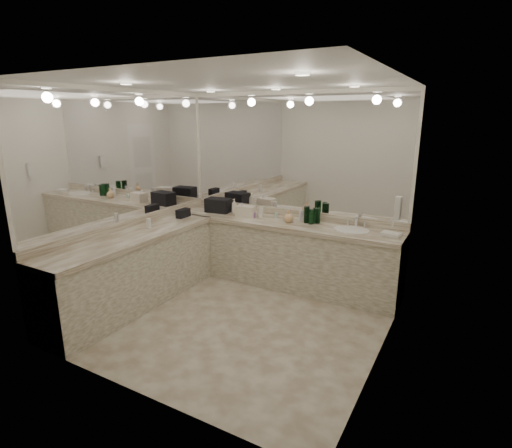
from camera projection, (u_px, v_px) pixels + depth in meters
The scene contains 38 objects.
floor at pixel (237, 319), 4.63m from camera, with size 3.20×3.20×0.00m, color beige.
ceiling at pixel (233, 82), 3.95m from camera, with size 3.20×3.20×0.00m, color white.
wall_back at pixel (292, 188), 5.55m from camera, with size 3.20×0.02×2.60m, color silver.
wall_left at pixel (128, 196), 5.04m from camera, with size 0.02×3.00×2.60m, color silver.
wall_right at pixel (388, 229), 3.54m from camera, with size 0.02×3.00×2.60m, color silver.
vanity_back_base at pixel (282, 254), 5.53m from camera, with size 3.20×0.60×0.84m, color beige.
vanity_back_top at pixel (282, 223), 5.41m from camera, with size 3.20×0.64×0.06m, color beige.
vanity_left_base at pixel (133, 273), 4.88m from camera, with size 0.60×2.40×0.84m, color beige.
vanity_left_top at pixel (131, 238), 4.75m from camera, with size 0.64×2.42×0.06m, color beige.
backsplash_back at pixel (291, 213), 5.63m from camera, with size 3.20×0.04×0.10m, color beige.
backsplash_left at pixel (131, 223), 5.12m from camera, with size 0.04×3.00×0.10m, color beige.
mirror_back at pixel (293, 154), 5.42m from camera, with size 3.12×0.01×1.55m, color white.
mirror_left at pixel (125, 158), 4.91m from camera, with size 0.01×2.92×1.55m, color white.
sink at pixel (351, 231), 4.96m from camera, with size 0.44×0.44×0.03m, color white.
faucet at pixel (356, 221), 5.12m from camera, with size 0.24×0.16×0.14m, color silver.
wall_phone at pixel (398, 208), 4.14m from camera, with size 0.06×0.10×0.24m, color white.
door at pixel (371, 274), 3.19m from camera, with size 0.02×0.82×2.10m, color white.
black_toiletry_bag at pixel (218, 205), 5.89m from camera, with size 0.36×0.22×0.20m, color black.
black_bag_spill at pixel (183, 213), 5.58m from camera, with size 0.10×0.21×0.12m, color black.
cream_cosmetic_case at pixel (246, 211), 5.63m from camera, with size 0.26×0.16×0.15m, color beige.
hand_towel at pixel (391, 234), 4.72m from camera, with size 0.22×0.15×0.04m, color white.
lotion_left at pixel (149, 224), 5.01m from camera, with size 0.06×0.06×0.13m, color white.
soap_bottle_a at pixel (234, 206), 5.78m from camera, with size 0.08×0.08×0.22m, color white.
soap_bottle_b at pixel (242, 209), 5.64m from camera, with size 0.08×0.09×0.19m, color silver.
soap_bottle_c at pixel (289, 216), 5.31m from camera, with size 0.13×0.13×0.17m, color #DCAF7C.
green_bottle_0 at pixel (318, 216), 5.26m from camera, with size 0.06×0.06×0.20m, color #134F23.
green_bottle_1 at pixel (316, 216), 5.27m from camera, with size 0.07×0.07×0.20m, color #134F23.
green_bottle_2 at pixel (307, 214), 5.31m from camera, with size 0.07×0.07×0.22m, color #134F23.
green_bottle_3 at pixel (306, 215), 5.27m from camera, with size 0.06×0.06×0.22m, color #134F23.
green_bottle_4 at pixel (311, 217), 5.22m from camera, with size 0.07×0.07×0.20m, color #134F23.
amenity_bottle_0 at pixel (243, 213), 5.67m from camera, with size 0.06×0.06×0.07m, color silver.
amenity_bottle_1 at pixel (291, 218), 5.36m from camera, with size 0.05×0.05×0.09m, color white.
amenity_bottle_2 at pixel (261, 212), 5.61m from camera, with size 0.06×0.06×0.13m, color white.
amenity_bottle_3 at pixel (301, 216), 5.41m from camera, with size 0.05×0.05×0.14m, color silver.
amenity_bottle_4 at pixel (241, 212), 5.79m from camera, with size 0.06×0.06×0.06m, color white.
amenity_bottle_5 at pixel (276, 215), 5.56m from camera, with size 0.05×0.05×0.08m, color silver.
amenity_bottle_6 at pixel (255, 215), 5.58m from camera, with size 0.04×0.04×0.07m, color #9966B2.
amenity_bottle_7 at pixel (210, 210), 5.89m from camera, with size 0.06×0.06×0.06m, color #9966B2.
Camera 1 is at (2.23, -3.54, 2.27)m, focal length 28.00 mm.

